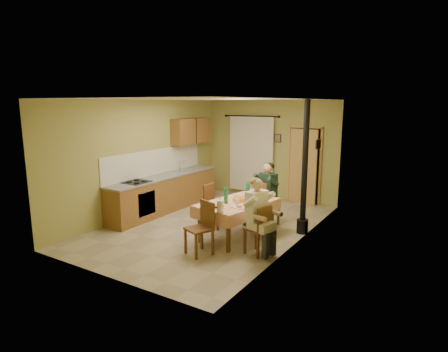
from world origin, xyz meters
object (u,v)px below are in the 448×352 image
Objects in this scene: dining_table at (237,220)px; chair_left at (215,214)px; chair_right at (258,239)px; chair_near at (200,239)px; chair_far at (266,212)px; stove_flue at (304,186)px; man_right at (258,208)px; man_far at (267,187)px.

chair_left reaches higher than dining_table.
chair_right is 1.75m from chair_left.
chair_left is (-0.60, 1.44, -0.00)m from chair_near.
chair_far is 0.36× the size of stove_flue.
chair_near is 1.20m from man_right.
chair_left is 1.32m from man_far.
chair_far is at bearing 172.27° from stove_flue.
stove_flue is at bearing -98.74° from chair_near.
dining_table is 1.98× the size of chair_right.
man_far is (0.90, 0.77, 0.59)m from chair_left.
chair_far is 0.72× the size of man_right.
chair_right is at bearing -90.00° from man_right.
stove_flue is (1.04, 0.97, 0.64)m from dining_table.
dining_table is at bearing -73.34° from chair_far.
man_far reaches higher than chair_far.
man_right is at bearing 90.00° from chair_right.
chair_near is at bearing -88.53° from dining_table.
chair_near is (-0.16, -1.10, -0.09)m from dining_table.
chair_right is 0.97× the size of chair_left.
man_right is (0.59, -1.65, 0.00)m from man_far.
stove_flue reaches higher than chair_far.
man_far is at bearing 92.92° from dining_table.
chair_far is at bearing 34.34° from man_right.
man_far is 1.00× the size of man_right.
stove_flue is at bearing 15.58° from chair_far.
chair_left is at bearing 73.64° from chair_right.
chair_far reaches higher than chair_left.
chair_left is 2.05m from stove_flue.
man_right is (0.89, 0.56, 0.59)m from chair_near.
dining_table is at bearing 67.88° from chair_right.
dining_table is at bearing 67.59° from man_right.
chair_near is 1.05× the size of chair_right.
man_right is at bearing -101.60° from stove_flue.
chair_right is at bearing 61.69° from chair_left.
man_far reaches higher than chair_right.
man_right is at bearing 61.58° from chair_left.
stove_flue is at bearing 52.91° from dining_table.
man_far reaches higher than chair_left.
chair_near is 0.70× the size of man_right.
dining_table is 1.11m from chair_near.
stove_flue is at bearing 14.67° from man_far.
man_far is (0.29, 2.21, 0.59)m from chair_near.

